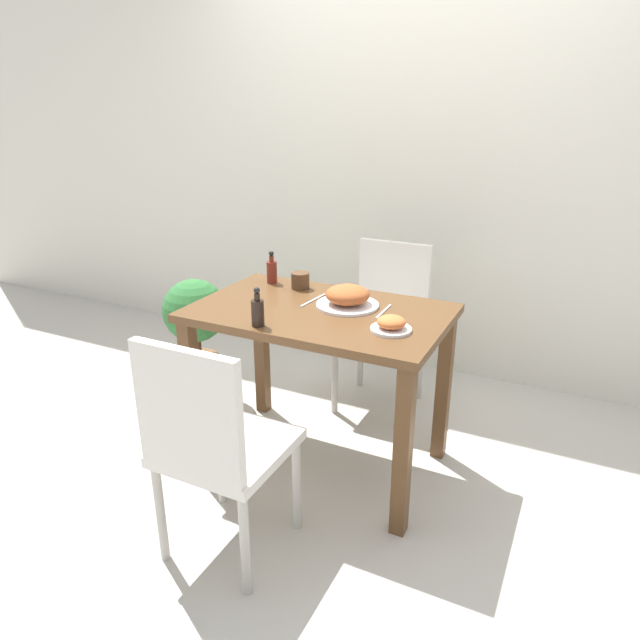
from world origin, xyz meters
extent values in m
plane|color=#B7B2A8|center=(0.00, 0.00, 0.00)|extent=(16.00, 16.00, 0.00)
cube|color=beige|center=(0.00, 1.25, 1.30)|extent=(8.00, 0.05, 2.60)
cube|color=brown|center=(0.00, 0.00, 0.74)|extent=(1.07, 0.68, 0.04)
cube|color=brown|center=(-0.49, -0.29, 0.36)|extent=(0.06, 0.06, 0.72)
cube|color=brown|center=(0.49, -0.29, 0.36)|extent=(0.06, 0.06, 0.72)
cube|color=brown|center=(-0.49, 0.29, 0.36)|extent=(0.06, 0.06, 0.72)
cube|color=brown|center=(0.49, 0.29, 0.36)|extent=(0.06, 0.06, 0.72)
cube|color=silver|center=(-0.06, -0.62, 0.42)|extent=(0.42, 0.42, 0.04)
cube|color=silver|center=(-0.06, -0.82, 0.66)|extent=(0.40, 0.04, 0.44)
cylinder|color=#B7B2A8|center=(0.12, -0.44, 0.20)|extent=(0.03, 0.03, 0.40)
cylinder|color=#B7B2A8|center=(-0.24, -0.44, 0.20)|extent=(0.03, 0.03, 0.40)
cylinder|color=#B7B2A8|center=(0.12, -0.80, 0.20)|extent=(0.03, 0.03, 0.40)
cylinder|color=#B7B2A8|center=(-0.24, -0.80, 0.20)|extent=(0.03, 0.03, 0.40)
cube|color=silver|center=(0.05, 0.62, 0.42)|extent=(0.42, 0.42, 0.04)
cube|color=silver|center=(0.05, 0.81, 0.66)|extent=(0.40, 0.04, 0.44)
cylinder|color=#B7B2A8|center=(-0.13, 0.44, 0.20)|extent=(0.03, 0.03, 0.40)
cylinder|color=#B7B2A8|center=(0.23, 0.44, 0.20)|extent=(0.03, 0.03, 0.40)
cylinder|color=#B7B2A8|center=(-0.13, 0.80, 0.20)|extent=(0.03, 0.03, 0.40)
cylinder|color=#B7B2A8|center=(0.23, 0.80, 0.20)|extent=(0.03, 0.03, 0.40)
cylinder|color=white|center=(0.09, 0.08, 0.76)|extent=(0.27, 0.27, 0.01)
ellipsoid|color=#A35128|center=(0.09, 0.08, 0.81)|extent=(0.19, 0.19, 0.08)
cylinder|color=white|center=(0.35, -0.10, 0.76)|extent=(0.16, 0.16, 0.01)
ellipsoid|color=#CC6633|center=(0.35, -0.10, 0.79)|extent=(0.11, 0.11, 0.05)
cylinder|color=#4C331E|center=(-0.21, 0.22, 0.80)|extent=(0.09, 0.09, 0.08)
cylinder|color=maroon|center=(-0.38, 0.23, 0.81)|extent=(0.05, 0.05, 0.10)
cylinder|color=maroon|center=(-0.38, 0.23, 0.88)|extent=(0.02, 0.02, 0.03)
sphere|color=black|center=(-0.38, 0.23, 0.90)|extent=(0.03, 0.03, 0.03)
cylinder|color=black|center=(-0.13, -0.28, 0.81)|extent=(0.05, 0.05, 0.10)
cylinder|color=black|center=(-0.13, -0.28, 0.88)|extent=(0.02, 0.02, 0.03)
sphere|color=black|center=(-0.13, -0.28, 0.90)|extent=(0.03, 0.03, 0.03)
cube|color=silver|center=(-0.07, 0.08, 0.76)|extent=(0.03, 0.20, 0.00)
cube|color=silver|center=(0.26, 0.08, 0.76)|extent=(0.01, 0.18, 0.00)
cylinder|color=brown|center=(-0.89, 0.27, 0.12)|extent=(0.24, 0.24, 0.24)
cylinder|color=brown|center=(-0.89, 0.27, 0.30)|extent=(0.04, 0.04, 0.10)
sphere|color=#2D6B33|center=(-0.89, 0.27, 0.52)|extent=(0.35, 0.35, 0.35)
camera|label=1|loc=(1.01, -2.04, 1.58)|focal=32.00mm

